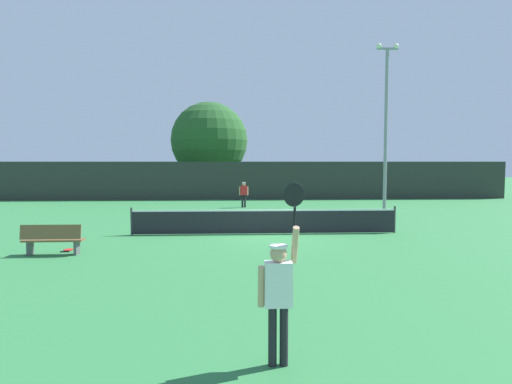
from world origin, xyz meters
TOP-DOWN VIEW (x-y plane):
  - ground_plane at (0.00, 0.00)m, footprint 120.00×120.00m
  - tennis_net at (0.00, 0.00)m, footprint 10.48×0.08m
  - perimeter_fence at (0.00, 15.75)m, footprint 39.30×0.12m
  - player_serving at (-0.61, -11.24)m, footprint 0.68×0.40m
  - player_receiving at (-0.61, 10.08)m, footprint 0.57×0.23m
  - tennis_ball at (1.09, 1.11)m, footprint 0.07×0.07m
  - spare_racket at (-6.56, -2.93)m, footprint 0.28×0.52m
  - courtside_bench at (-6.75, -3.64)m, footprint 1.80×0.44m
  - light_pole at (6.78, 5.77)m, footprint 1.18×0.28m
  - large_tree at (-3.30, 20.68)m, footprint 6.51×6.51m
  - parked_car_near at (-2.46, 23.69)m, footprint 2.39×4.40m
  - parked_car_mid at (2.59, 20.98)m, footprint 2.13×4.30m
  - parked_car_far at (9.74, 24.21)m, footprint 2.43×4.41m

SIDE VIEW (x-z plane):
  - ground_plane at x=0.00m, z-range 0.00..0.00m
  - spare_racket at x=-6.56m, z-range 0.00..0.04m
  - tennis_ball at x=1.09m, z-range 0.00..0.07m
  - courtside_bench at x=-6.75m, z-range 0.01..0.96m
  - tennis_net at x=0.00m, z-range -0.02..1.05m
  - parked_car_near at x=-2.46m, z-range -0.07..1.62m
  - parked_car_mid at x=2.59m, z-range -0.07..1.62m
  - parked_car_far at x=9.74m, z-range -0.07..1.62m
  - player_receiving at x=-0.61m, z-range 0.17..1.73m
  - player_serving at x=-0.61m, z-range -0.15..2.41m
  - perimeter_fence at x=0.00m, z-range 0.00..2.84m
  - large_tree at x=-3.30m, z-range 0.68..8.57m
  - light_pole at x=6.78m, z-range 0.57..9.55m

